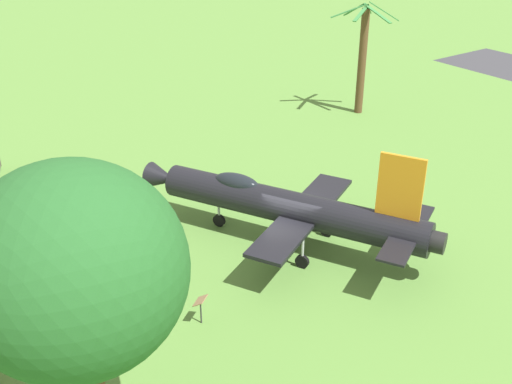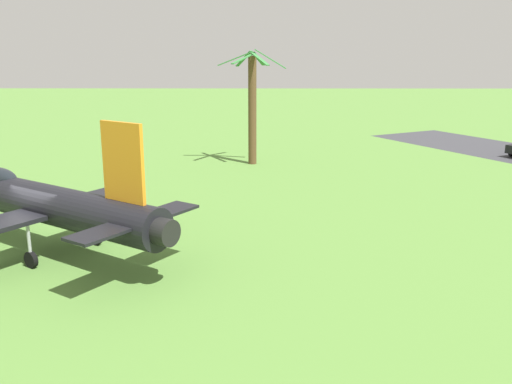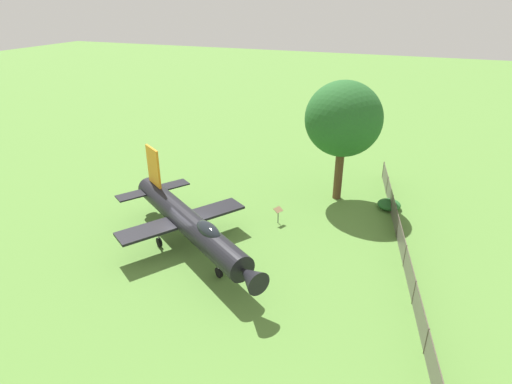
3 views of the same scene
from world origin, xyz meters
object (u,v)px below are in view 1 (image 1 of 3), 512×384
shade_tree (74,272)px  palm_tree (362,58)px  display_jet (283,205)px  info_plaque (200,304)px

shade_tree → palm_tree: bearing=-118.4°
palm_tree → display_jet: bearing=64.4°
shade_tree → info_plaque: shade_tree is taller
display_jet → info_plaque: bearing=87.3°
shade_tree → info_plaque: 8.19m
display_jet → info_plaque: display_jet is taller
shade_tree → display_jet: bearing=-122.5°
shade_tree → palm_tree: 31.41m
info_plaque → shade_tree: bearing=61.4°
info_plaque → display_jet: bearing=-126.3°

